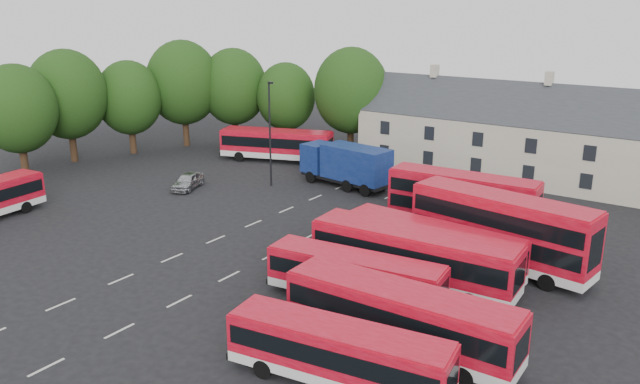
{
  "coord_description": "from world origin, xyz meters",
  "views": [
    {
      "loc": [
        29.27,
        -27.08,
        15.72
      ],
      "look_at": [
        3.56,
        9.61,
        2.2
      ],
      "focal_mm": 35.0,
      "sensor_mm": 36.0,
      "label": 1
    }
  ],
  "objects_px": {
    "bus_dd_south": "(501,227)",
    "silver_car": "(188,181)",
    "box_truck": "(346,164)",
    "bus_row_a": "(338,350)",
    "lamppost": "(270,131)"
  },
  "relations": [
    {
      "from": "bus_dd_south",
      "to": "silver_car",
      "type": "distance_m",
      "value": 28.7
    },
    {
      "from": "lamppost",
      "to": "bus_dd_south",
      "type": "bearing_deg",
      "value": -14.59
    },
    {
      "from": "bus_row_a",
      "to": "box_truck",
      "type": "height_order",
      "value": "box_truck"
    },
    {
      "from": "bus_row_a",
      "to": "silver_car",
      "type": "distance_m",
      "value": 32.34
    },
    {
      "from": "bus_dd_south",
      "to": "silver_car",
      "type": "bearing_deg",
      "value": -174.32
    },
    {
      "from": "bus_row_a",
      "to": "silver_car",
      "type": "xyz_separation_m",
      "value": [
        -27.35,
        17.23,
        -0.96
      ]
    },
    {
      "from": "bus_row_a",
      "to": "bus_dd_south",
      "type": "bearing_deg",
      "value": 77.19
    },
    {
      "from": "bus_row_a",
      "to": "lamppost",
      "type": "distance_m",
      "value": 31.34
    },
    {
      "from": "bus_row_a",
      "to": "silver_car",
      "type": "relative_size",
      "value": 2.42
    },
    {
      "from": "bus_row_a",
      "to": "lamppost",
      "type": "relative_size",
      "value": 1.07
    },
    {
      "from": "bus_row_a",
      "to": "lamppost",
      "type": "xyz_separation_m",
      "value": [
        -21.88,
        22.2,
        3.32
      ]
    },
    {
      "from": "bus_dd_south",
      "to": "box_truck",
      "type": "relative_size",
      "value": 1.3
    },
    {
      "from": "box_truck",
      "to": "silver_car",
      "type": "bearing_deg",
      "value": -135.03
    },
    {
      "from": "box_truck",
      "to": "lamppost",
      "type": "relative_size",
      "value": 0.96
    },
    {
      "from": "lamppost",
      "to": "box_truck",
      "type": "bearing_deg",
      "value": 32.91
    }
  ]
}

